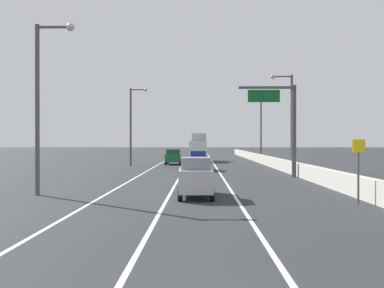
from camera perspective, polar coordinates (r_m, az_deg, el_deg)
ground_plane at (r=70.45m, az=1.20°, el=-2.05°), size 320.00×320.00×0.00m
lane_stripe_left at (r=61.67m, az=-3.87°, el=-2.38°), size 0.16×130.00×0.00m
lane_stripe_center at (r=61.48m, az=-0.62°, el=-2.39°), size 0.16×130.00×0.00m
lane_stripe_right at (r=61.49m, az=2.65°, el=-2.39°), size 0.16×130.00×0.00m
jersey_barrier_right at (r=47.19m, az=11.06°, el=-2.55°), size 0.60×120.00×1.10m
overhead_sign_gantry at (r=38.84m, az=11.26°, el=3.00°), size 4.68×0.36×7.50m
speed_advisory_sign at (r=23.14m, az=19.62°, el=-2.54°), size 0.60×0.11×3.00m
lamp_post_right_second at (r=45.43m, az=11.71°, el=3.44°), size 2.14×0.44×9.30m
lamp_post_right_third at (r=70.60m, az=8.18°, el=2.33°), size 2.14×0.44×9.30m
lamp_post_left_near at (r=26.63m, az=-17.77°, el=5.64°), size 2.14×0.44×9.30m
lamp_post_left_mid at (r=56.25m, az=-7.21°, el=2.84°), size 2.14×0.44×9.30m
car_blue_0 at (r=47.02m, az=0.81°, el=-2.03°), size 1.92×4.63×1.97m
car_silver_1 at (r=24.55m, az=0.47°, el=-4.06°), size 1.83×4.66×2.08m
car_green_2 at (r=58.95m, az=-2.26°, el=-1.57°), size 1.98×4.29×1.94m
box_truck at (r=68.05m, az=0.82°, el=-0.55°), size 2.64×8.29×4.11m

